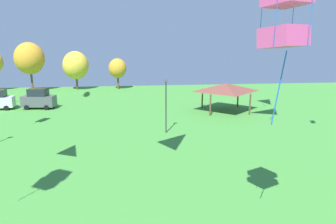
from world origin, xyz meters
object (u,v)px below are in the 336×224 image
treeline_tree_1 (30,58)px  treeline_tree_3 (118,68)px  parked_car_second_from_left (39,99)px  park_pavilion (226,87)px  kite_flying_10 (285,16)px  light_post_0 (166,103)px  treeline_tree_2 (76,65)px

treeline_tree_1 → treeline_tree_3: 15.45m
parked_car_second_from_left → park_pavilion: (24.09, -4.20, 1.77)m
treeline_tree_1 → treeline_tree_3: size_ratio=1.52×
kite_flying_10 → treeline_tree_3: bearing=101.1°
park_pavilion → parked_car_second_from_left: bearing=170.1°
parked_car_second_from_left → park_pavilion: bearing=-3.2°
kite_flying_10 → park_pavilion: bearing=77.3°
parked_car_second_from_left → treeline_tree_1: treeline_tree_1 is taller
kite_flying_10 → light_post_0: size_ratio=1.04×
parked_car_second_from_left → treeline_tree_2: 16.28m
treeline_tree_1 → treeline_tree_2: size_ratio=1.23×
light_post_0 → treeline_tree_2: bearing=115.5°
treeline_tree_1 → treeline_tree_2: (7.82, 0.34, -1.32)m
kite_flying_10 → light_post_0: 18.31m
treeline_tree_1 → treeline_tree_3: treeline_tree_1 is taller
parked_car_second_from_left → treeline_tree_2: bearing=89.1°
kite_flying_10 → treeline_tree_1: bearing=118.3°
treeline_tree_1 → treeline_tree_2: 7.93m
park_pavilion → treeline_tree_1: 35.84m
parked_car_second_from_left → treeline_tree_3: treeline_tree_3 is taller
parked_car_second_from_left → treeline_tree_1: bearing=116.9°
light_post_0 → treeline_tree_3: treeline_tree_3 is taller
light_post_0 → treeline_tree_2: 31.50m
treeline_tree_2 → treeline_tree_1: bearing=-177.5°
park_pavilion → treeline_tree_1: bearing=146.5°
parked_car_second_from_left → treeline_tree_1: size_ratio=0.51×
parked_car_second_from_left → park_pavilion: park_pavilion is taller
kite_flying_10 → treeline_tree_2: kite_flying_10 is taller
treeline_tree_1 → kite_flying_10: bearing=-61.7°
treeline_tree_2 → treeline_tree_3: (7.52, -0.28, -0.58)m
treeline_tree_2 → treeline_tree_3: bearing=-2.1°
parked_car_second_from_left → treeline_tree_3: bearing=65.0°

